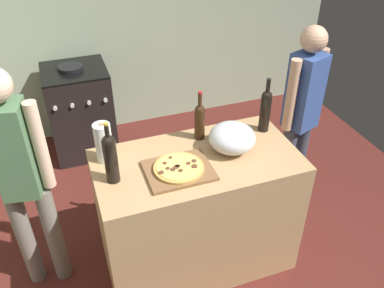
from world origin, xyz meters
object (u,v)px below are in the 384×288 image
at_px(wine_bottle_dark, 200,120).
at_px(person_in_stripes, 21,175).
at_px(wine_bottle_green, 265,109).
at_px(person_in_red, 301,112).
at_px(mixing_bowl, 232,138).
at_px(paper_towel_roll, 104,143).
at_px(stove, 81,111).
at_px(wine_bottle_amber, 110,157).
at_px(pizza, 179,168).

distance_m(wine_bottle_dark, person_in_stripes, 1.15).
xyz_separation_m(wine_bottle_green, person_in_stripes, (-1.59, 0.04, -0.16)).
relative_size(person_in_stripes, person_in_red, 1.04).
distance_m(person_in_stripes, person_in_red, 2.01).
bearing_deg(wine_bottle_green, person_in_red, 21.77).
distance_m(mixing_bowl, paper_towel_roll, 0.80).
relative_size(wine_bottle_dark, stove, 0.37).
bearing_deg(stove, wine_bottle_dark, -65.40).
distance_m(mixing_bowl, wine_bottle_amber, 0.78).
relative_size(pizza, wine_bottle_green, 0.78).
height_order(mixing_bowl, wine_bottle_green, wine_bottle_green).
height_order(paper_towel_roll, wine_bottle_amber, wine_bottle_amber).
bearing_deg(paper_towel_roll, wine_bottle_green, -1.35).
xyz_separation_m(mixing_bowl, person_in_stripes, (-1.29, 0.18, -0.09)).
bearing_deg(pizza, wine_bottle_dark, 50.70).
height_order(wine_bottle_green, stove, wine_bottle_green).
distance_m(pizza, person_in_stripes, 0.94).
xyz_separation_m(wine_bottle_green, stove, (-1.13, 1.54, -0.65)).
bearing_deg(stove, wine_bottle_green, -53.76).
bearing_deg(pizza, wine_bottle_amber, 172.02).
height_order(wine_bottle_green, wine_bottle_dark, wine_bottle_green).
bearing_deg(paper_towel_roll, pizza, -34.48).
relative_size(paper_towel_roll, wine_bottle_dark, 0.76).
xyz_separation_m(mixing_bowl, wine_bottle_green, (0.30, 0.14, 0.08)).
xyz_separation_m(wine_bottle_dark, wine_bottle_amber, (-0.63, -0.25, 0.03)).
height_order(paper_towel_roll, wine_bottle_green, wine_bottle_green).
xyz_separation_m(pizza, stove, (-0.43, 1.79, -0.51)).
bearing_deg(mixing_bowl, wine_bottle_dark, 126.39).
relative_size(mixing_bowl, wine_bottle_dark, 0.87).
distance_m(wine_bottle_green, stove, 2.02).
bearing_deg(wine_bottle_amber, pizza, -7.98).
xyz_separation_m(mixing_bowl, paper_towel_roll, (-0.78, 0.17, 0.04)).
relative_size(mixing_bowl, stove, 0.32).
bearing_deg(wine_bottle_dark, wine_bottle_amber, -158.62).
distance_m(pizza, mixing_bowl, 0.41).
relative_size(wine_bottle_green, wine_bottle_amber, 0.99).
bearing_deg(paper_towel_roll, stove, 91.63).
bearing_deg(wine_bottle_amber, person_in_red, 13.36).
bearing_deg(wine_bottle_green, person_in_stripes, 178.71).
distance_m(mixing_bowl, person_in_stripes, 1.30).
distance_m(paper_towel_roll, stove, 1.64).
bearing_deg(pizza, paper_towel_roll, 145.52).
distance_m(pizza, paper_towel_roll, 0.49).
bearing_deg(pizza, wine_bottle_green, 19.25).
distance_m(wine_bottle_green, wine_bottle_amber, 1.10).
bearing_deg(mixing_bowl, pizza, -165.43).
xyz_separation_m(paper_towel_roll, person_in_stripes, (-0.51, 0.01, -0.12)).
distance_m(stove, person_in_stripes, 1.65).
distance_m(paper_towel_roll, wine_bottle_amber, 0.22).
xyz_separation_m(mixing_bowl, wine_bottle_amber, (-0.78, -0.05, 0.08)).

